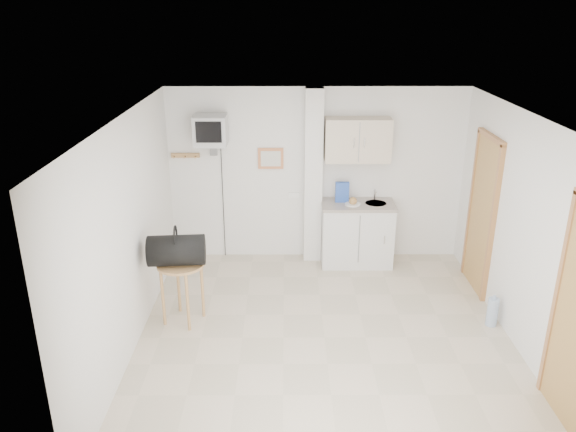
{
  "coord_description": "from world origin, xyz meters",
  "views": [
    {
      "loc": [
        -0.44,
        -5.46,
        3.56
      ],
      "look_at": [
        -0.41,
        0.6,
        1.25
      ],
      "focal_mm": 35.0,
      "sensor_mm": 36.0,
      "label": 1
    }
  ],
  "objects_px": {
    "duffel_bag": "(176,250)",
    "water_bottle": "(492,312)",
    "crt_television": "(211,131)",
    "round_table": "(181,273)"
  },
  "relations": [
    {
      "from": "round_table",
      "to": "duffel_bag",
      "type": "bearing_deg",
      "value": -129.63
    },
    {
      "from": "duffel_bag",
      "to": "water_bottle",
      "type": "relative_size",
      "value": 1.71
    },
    {
      "from": "water_bottle",
      "to": "crt_television",
      "type": "bearing_deg",
      "value": 152.82
    },
    {
      "from": "round_table",
      "to": "water_bottle",
      "type": "bearing_deg",
      "value": -1.89
    },
    {
      "from": "crt_television",
      "to": "water_bottle",
      "type": "height_order",
      "value": "crt_television"
    },
    {
      "from": "water_bottle",
      "to": "round_table",
      "type": "bearing_deg",
      "value": 178.11
    },
    {
      "from": "crt_television",
      "to": "water_bottle",
      "type": "bearing_deg",
      "value": -27.18
    },
    {
      "from": "crt_television",
      "to": "round_table",
      "type": "height_order",
      "value": "crt_television"
    },
    {
      "from": "crt_television",
      "to": "duffel_bag",
      "type": "relative_size",
      "value": 3.23
    },
    {
      "from": "water_bottle",
      "to": "duffel_bag",
      "type": "bearing_deg",
      "value": 178.67
    }
  ]
}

